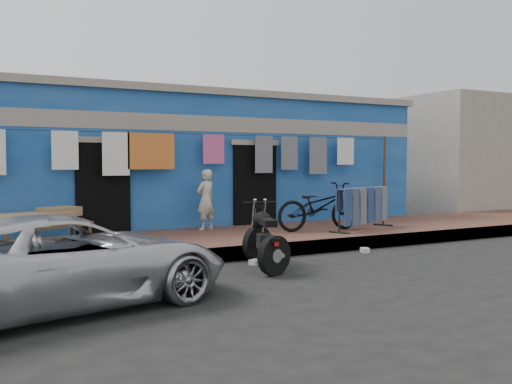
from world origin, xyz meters
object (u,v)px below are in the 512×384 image
object	(u,v)px
car	(65,260)
bicycle	(319,201)
jeans_rack	(363,208)
charpoy	(41,226)
seated_person	(206,200)
motorcycle	(265,236)

from	to	relation	value
car	bicycle	world-z (taller)	bicycle
car	bicycle	distance (m)	6.51
car	jeans_rack	size ratio (longest dim) A/B	2.06
charpoy	jeans_rack	size ratio (longest dim) A/B	1.00
seated_person	charpoy	size ratio (longest dim) A/B	0.67
jeans_rack	charpoy	bearing A→B (deg)	170.52
seated_person	bicycle	size ratio (longest dim) A/B	0.67
motorcycle	charpoy	bearing A→B (deg)	153.79
seated_person	motorcycle	size ratio (longest dim) A/B	0.76
car	motorcycle	size ratio (longest dim) A/B	2.36
seated_person	charpoy	bearing A→B (deg)	-13.23
car	bicycle	bearing A→B (deg)	-74.04
car	motorcycle	distance (m)	3.46
car	motorcycle	world-z (taller)	car
bicycle	charpoy	bearing A→B (deg)	85.85
seated_person	charpoy	xyz separation A→B (m)	(-3.39, -0.47, -0.35)
motorcycle	jeans_rack	xyz separation A→B (m)	(3.39, 1.76, 0.20)
motorcycle	charpoy	distance (m)	4.13
bicycle	charpoy	world-z (taller)	bicycle
bicycle	charpoy	xyz separation A→B (m)	(-5.44, 0.80, -0.33)
seated_person	jeans_rack	size ratio (longest dim) A/B	0.66
seated_person	jeans_rack	xyz separation A→B (m)	(3.01, -1.53, -0.18)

